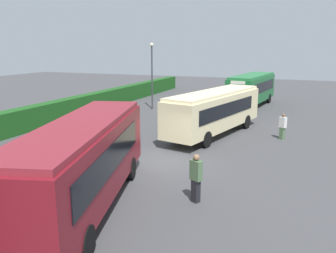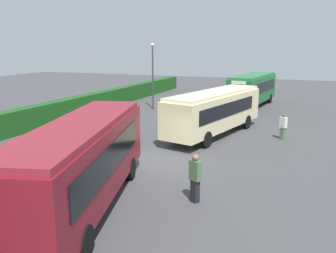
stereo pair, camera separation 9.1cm
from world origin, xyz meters
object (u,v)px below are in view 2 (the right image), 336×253
(bus_green, at_px, (253,88))
(bus_maroon, at_px, (83,160))
(traffic_cone, at_px, (138,118))
(lamppost, at_px, (153,69))
(person_right, at_px, (283,126))
(person_center, at_px, (195,177))
(bus_cream, at_px, (215,110))

(bus_green, bearing_deg, bus_maroon, 2.35)
(traffic_cone, relative_size, lamppost, 0.10)
(bus_green, xyz_separation_m, traffic_cone, (-11.13, 7.33, -1.53))
(bus_maroon, height_order, person_right, bus_maroon)
(lamppost, bearing_deg, person_center, -151.26)
(person_right, distance_m, lamppost, 14.82)
(bus_green, distance_m, person_right, 13.22)
(bus_cream, height_order, person_center, bus_cream)
(bus_cream, relative_size, person_right, 6.02)
(bus_cream, distance_m, person_center, 10.95)
(bus_maroon, bearing_deg, traffic_cone, 3.82)
(person_center, relative_size, lamppost, 0.31)
(bus_maroon, bearing_deg, bus_cream, -22.99)
(bus_cream, height_order, person_right, bus_cream)
(bus_maroon, relative_size, traffic_cone, 17.26)
(bus_green, distance_m, person_center, 23.87)
(bus_maroon, distance_m, person_right, 14.61)
(person_center, relative_size, person_right, 1.14)
(bus_cream, relative_size, lamppost, 1.63)
(bus_maroon, height_order, lamppost, lamppost)
(person_right, bearing_deg, lamppost, 93.98)
(person_center, xyz_separation_m, lamppost, (18.53, 10.16, 2.82))
(bus_maroon, height_order, bus_green, bus_maroon)
(bus_maroon, bearing_deg, bus_green, -20.38)
(bus_cream, distance_m, lamppost, 11.46)
(person_right, bearing_deg, bus_green, 51.61)
(lamppost, bearing_deg, traffic_cone, -167.71)
(bus_green, relative_size, traffic_cone, 15.90)
(bus_cream, height_order, bus_green, bus_green)
(person_center, distance_m, person_right, 11.47)
(bus_maroon, distance_m, traffic_cone, 15.70)
(person_center, xyz_separation_m, traffic_cone, (12.68, 8.89, -0.73))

